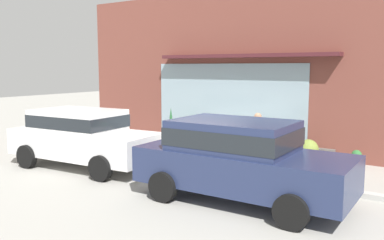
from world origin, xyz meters
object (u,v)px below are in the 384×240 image
(potted_plant_corner_tall, at_px, (356,160))
(parked_car_white, at_px, (82,135))
(potted_plant_near_hydrant, at_px, (171,127))
(parked_car_navy, at_px, (239,156))
(potted_plant_window_left, at_px, (308,151))
(fire_hydrant, at_px, (229,149))
(potted_plant_trailing_edge, at_px, (191,141))
(pedestrian_with_handbag, at_px, (257,136))

(potted_plant_corner_tall, bearing_deg, parked_car_white, -148.77)
(parked_car_white, relative_size, potted_plant_near_hydrant, 3.29)
(parked_car_navy, height_order, potted_plant_window_left, parked_car_navy)
(fire_hydrant, distance_m, parked_car_white, 4.24)
(parked_car_navy, bearing_deg, potted_plant_trailing_edge, 133.00)
(pedestrian_with_handbag, xyz_separation_m, potted_plant_near_hydrant, (-4.04, 1.34, -0.23))
(potted_plant_corner_tall, relative_size, potted_plant_near_hydrant, 0.41)
(potted_plant_corner_tall, bearing_deg, potted_plant_trailing_edge, -179.87)
(pedestrian_with_handbag, distance_m, parked_car_white, 4.97)
(potted_plant_window_left, relative_size, potted_plant_corner_tall, 1.28)
(fire_hydrant, bearing_deg, parked_car_navy, -57.80)
(pedestrian_with_handbag, xyz_separation_m, potted_plant_window_left, (1.05, 1.30, -0.54))
(potted_plant_window_left, relative_size, potted_plant_near_hydrant, 0.52)
(pedestrian_with_handbag, relative_size, parked_car_white, 0.35)
(potted_plant_corner_tall, distance_m, potted_plant_trailing_edge, 5.51)
(parked_car_navy, distance_m, potted_plant_window_left, 4.27)
(potted_plant_trailing_edge, distance_m, potted_plant_near_hydrant, 1.04)
(parked_car_navy, relative_size, potted_plant_window_left, 6.33)
(potted_plant_corner_tall, bearing_deg, parked_car_navy, -109.75)
(potted_plant_window_left, bearing_deg, parked_car_navy, -91.83)
(pedestrian_with_handbag, relative_size, potted_plant_trailing_edge, 3.38)
(parked_car_white, xyz_separation_m, potted_plant_corner_tall, (6.58, 3.99, -0.66))
(parked_car_navy, distance_m, parked_car_white, 5.08)
(pedestrian_with_handbag, relative_size, potted_plant_near_hydrant, 1.13)
(parked_car_white, xyz_separation_m, potted_plant_window_left, (5.21, 4.03, -0.57))
(parked_car_navy, relative_size, potted_plant_near_hydrant, 3.29)
(potted_plant_corner_tall, xyz_separation_m, potted_plant_trailing_edge, (-5.51, -0.01, -0.02))
(pedestrian_with_handbag, relative_size, potted_plant_window_left, 2.18)
(parked_car_navy, height_order, potted_plant_corner_tall, parked_car_navy)
(fire_hydrant, distance_m, pedestrian_with_handbag, 0.94)
(potted_plant_trailing_edge, bearing_deg, parked_car_navy, -46.14)
(potted_plant_near_hydrant, bearing_deg, fire_hydrant, -24.94)
(pedestrian_with_handbag, xyz_separation_m, parked_car_white, (-4.16, -2.73, 0.03))
(potted_plant_trailing_edge, bearing_deg, pedestrian_with_handbag, -21.97)
(parked_car_navy, xyz_separation_m, potted_plant_corner_tall, (1.50, 4.18, -0.70))
(pedestrian_with_handbag, relative_size, potted_plant_corner_tall, 2.79)
(parked_car_white, bearing_deg, potted_plant_window_left, 33.65)
(parked_car_navy, xyz_separation_m, potted_plant_trailing_edge, (-4.01, 4.17, -0.72))
(fire_hydrant, bearing_deg, potted_plant_window_left, 37.83)
(parked_car_navy, bearing_deg, potted_plant_window_left, 87.31)
(potted_plant_trailing_edge, bearing_deg, parked_car_white, -105.06)
(parked_car_navy, distance_m, potted_plant_trailing_edge, 5.83)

